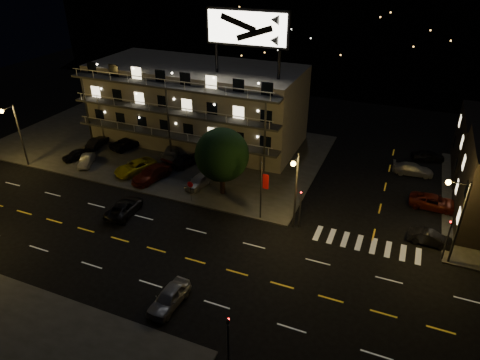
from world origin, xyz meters
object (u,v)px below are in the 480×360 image
at_px(road_car_east, 169,297).
at_px(road_car_west, 124,207).
at_px(side_car_0, 430,238).
at_px(lot_car_4, 200,181).
at_px(lot_car_7, 172,151).
at_px(tree, 222,156).
at_px(lot_car_2, 135,167).

distance_m(road_car_east, road_car_west, 14.37).
xyz_separation_m(side_car_0, road_car_east, (-18.26, -15.91, 0.08)).
bearing_deg(lot_car_4, side_car_0, 7.72).
height_order(lot_car_7, road_car_east, lot_car_7).
relative_size(side_car_0, road_car_west, 0.79).
bearing_deg(side_car_0, lot_car_4, 89.73).
height_order(lot_car_7, side_car_0, lot_car_7).
bearing_deg(road_car_west, road_car_east, 134.47).
relative_size(tree, road_car_east, 1.77).
xyz_separation_m(tree, lot_car_2, (-11.71, 0.37, -3.79)).
xyz_separation_m(lot_car_7, road_car_east, (13.25, -22.87, -0.11)).
bearing_deg(lot_car_4, road_car_west, -110.23).
bearing_deg(lot_car_2, road_car_east, -25.71).
relative_size(lot_car_2, road_car_west, 1.04).
relative_size(lot_car_2, road_car_east, 1.21).
height_order(lot_car_2, road_car_west, lot_car_2).
relative_size(tree, lot_car_4, 1.85).
relative_size(lot_car_2, lot_car_7, 1.08).
bearing_deg(tree, lot_car_2, 178.17).
xyz_separation_m(lot_car_4, lot_car_7, (-6.99, 5.73, -0.01)).
bearing_deg(road_car_west, side_car_0, -172.28).
height_order(lot_car_4, lot_car_7, lot_car_4).
relative_size(lot_car_7, road_car_east, 1.12).
height_order(lot_car_2, lot_car_4, lot_car_2).
bearing_deg(lot_car_7, lot_car_2, 57.23).
bearing_deg(lot_car_7, road_car_west, 83.52).
bearing_deg(road_car_east, side_car_0, 44.00).
bearing_deg(side_car_0, road_car_west, 105.30).
bearing_deg(road_car_west, lot_car_4, -125.80).
bearing_deg(lot_car_2, road_car_west, -39.42).
xyz_separation_m(tree, lot_car_7, (-10.00, 6.12, -3.82)).
bearing_deg(lot_car_2, side_car_0, 21.08).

